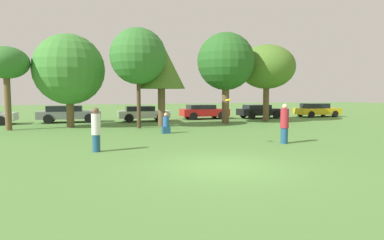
{
  "coord_description": "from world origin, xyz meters",
  "views": [
    {
      "loc": [
        -3.93,
        -9.18,
        2.23
      ],
      "look_at": [
        0.39,
        4.39,
        1.07
      ],
      "focal_mm": 30.93,
      "sensor_mm": 36.0,
      "label": 1
    }
  ],
  "objects_px": {
    "frisbee": "(228,100)",
    "tree_4": "(226,62)",
    "person_catcher": "(285,124)",
    "bystander_sitting": "(166,125)",
    "person_thrower": "(96,129)",
    "tree_0": "(6,64)",
    "tree_3": "(161,65)",
    "parked_car_white": "(143,113)",
    "tree_1": "(69,70)",
    "tree_2": "(138,56)",
    "tree_5": "(267,67)",
    "parked_car_black": "(259,111)",
    "parked_car_grey": "(69,113)",
    "parked_car_red": "(204,111)",
    "parked_car_yellow": "(317,110)"
  },
  "relations": [
    {
      "from": "frisbee",
      "to": "tree_4",
      "type": "relative_size",
      "value": 0.04
    },
    {
      "from": "person_catcher",
      "to": "bystander_sitting",
      "type": "distance_m",
      "value": 6.69
    },
    {
      "from": "person_thrower",
      "to": "tree_0",
      "type": "distance_m",
      "value": 10.94
    },
    {
      "from": "tree_3",
      "to": "parked_car_white",
      "type": "height_order",
      "value": "tree_3"
    },
    {
      "from": "tree_1",
      "to": "tree_4",
      "type": "height_order",
      "value": "tree_4"
    },
    {
      "from": "tree_2",
      "to": "tree_3",
      "type": "height_order",
      "value": "tree_2"
    },
    {
      "from": "tree_1",
      "to": "parked_car_white",
      "type": "distance_m",
      "value": 6.82
    },
    {
      "from": "tree_5",
      "to": "parked_car_black",
      "type": "bearing_deg",
      "value": 70.82
    },
    {
      "from": "person_catcher",
      "to": "tree_1",
      "type": "relative_size",
      "value": 0.29
    },
    {
      "from": "person_catcher",
      "to": "tree_3",
      "type": "xyz_separation_m",
      "value": [
        -3.5,
        9.34,
        3.21
      ]
    },
    {
      "from": "tree_3",
      "to": "parked_car_grey",
      "type": "height_order",
      "value": "tree_3"
    },
    {
      "from": "person_thrower",
      "to": "tree_0",
      "type": "bearing_deg",
      "value": 119.94
    },
    {
      "from": "parked_car_grey",
      "to": "parked_car_red",
      "type": "xyz_separation_m",
      "value": [
        11.0,
        0.06,
        -0.03
      ]
    },
    {
      "from": "tree_0",
      "to": "tree_4",
      "type": "relative_size",
      "value": 0.75
    },
    {
      "from": "person_catcher",
      "to": "bystander_sitting",
      "type": "bearing_deg",
      "value": -48.98
    },
    {
      "from": "frisbee",
      "to": "parked_car_red",
      "type": "height_order",
      "value": "frisbee"
    },
    {
      "from": "tree_3",
      "to": "tree_1",
      "type": "bearing_deg",
      "value": 169.61
    },
    {
      "from": "frisbee",
      "to": "tree_0",
      "type": "height_order",
      "value": "tree_0"
    },
    {
      "from": "tree_0",
      "to": "parked_car_red",
      "type": "relative_size",
      "value": 1.22
    },
    {
      "from": "parked_car_black",
      "to": "person_catcher",
      "type": "bearing_deg",
      "value": -113.43
    },
    {
      "from": "tree_1",
      "to": "parked_car_yellow",
      "type": "relative_size",
      "value": 1.44
    },
    {
      "from": "person_thrower",
      "to": "tree_5",
      "type": "height_order",
      "value": "tree_5"
    },
    {
      "from": "tree_1",
      "to": "frisbee",
      "type": "bearing_deg",
      "value": -56.39
    },
    {
      "from": "frisbee",
      "to": "parked_car_white",
      "type": "distance_m",
      "value": 13.35
    },
    {
      "from": "tree_2",
      "to": "parked_car_black",
      "type": "height_order",
      "value": "tree_2"
    },
    {
      "from": "bystander_sitting",
      "to": "parked_car_black",
      "type": "xyz_separation_m",
      "value": [
        10.48,
        8.37,
        0.18
      ]
    },
    {
      "from": "tree_2",
      "to": "tree_5",
      "type": "distance_m",
      "value": 10.77
    },
    {
      "from": "person_thrower",
      "to": "parked_car_yellow",
      "type": "distance_m",
      "value": 24.32
    },
    {
      "from": "parked_car_white",
      "to": "parked_car_black",
      "type": "relative_size",
      "value": 1.01
    },
    {
      "from": "tree_2",
      "to": "parked_car_grey",
      "type": "bearing_deg",
      "value": 127.78
    },
    {
      "from": "parked_car_red",
      "to": "parked_car_black",
      "type": "xyz_separation_m",
      "value": [
        5.01,
        -0.74,
        -0.01
      ]
    },
    {
      "from": "tree_4",
      "to": "tree_0",
      "type": "bearing_deg",
      "value": -178.82
    },
    {
      "from": "person_thrower",
      "to": "parked_car_grey",
      "type": "distance_m",
      "value": 14.01
    },
    {
      "from": "frisbee",
      "to": "tree_4",
      "type": "distance_m",
      "value": 10.83
    },
    {
      "from": "bystander_sitting",
      "to": "parked_car_red",
      "type": "xyz_separation_m",
      "value": [
        5.47,
        9.1,
        0.19
      ]
    },
    {
      "from": "frisbee",
      "to": "parked_car_black",
      "type": "xyz_separation_m",
      "value": [
        8.95,
        13.34,
        -1.29
      ]
    },
    {
      "from": "tree_0",
      "to": "tree_3",
      "type": "bearing_deg",
      "value": -1.88
    },
    {
      "from": "tree_2",
      "to": "tree_3",
      "type": "relative_size",
      "value": 1.1
    },
    {
      "from": "parked_car_grey",
      "to": "parked_car_white",
      "type": "height_order",
      "value": "parked_car_grey"
    },
    {
      "from": "frisbee",
      "to": "parked_car_white",
      "type": "bearing_deg",
      "value": 96.43
    },
    {
      "from": "person_catcher",
      "to": "frisbee",
      "type": "xyz_separation_m",
      "value": [
        -2.62,
        0.25,
        1.06
      ]
    },
    {
      "from": "parked_car_grey",
      "to": "parked_car_yellow",
      "type": "bearing_deg",
      "value": -0.35
    },
    {
      "from": "tree_4",
      "to": "tree_5",
      "type": "xyz_separation_m",
      "value": [
        3.87,
        0.82,
        -0.23
      ]
    },
    {
      "from": "tree_2",
      "to": "parked_car_grey",
      "type": "distance_m",
      "value": 8.3
    },
    {
      "from": "tree_0",
      "to": "parked_car_white",
      "type": "bearing_deg",
      "value": 23.51
    },
    {
      "from": "parked_car_red",
      "to": "parked_car_black",
      "type": "distance_m",
      "value": 5.06
    },
    {
      "from": "person_catcher",
      "to": "bystander_sitting",
      "type": "relative_size",
      "value": 1.53
    },
    {
      "from": "person_catcher",
      "to": "tree_2",
      "type": "xyz_separation_m",
      "value": [
        -5.18,
        8.45,
        3.66
      ]
    },
    {
      "from": "parked_car_grey",
      "to": "tree_4",
      "type": "bearing_deg",
      "value": -19.63
    },
    {
      "from": "person_catcher",
      "to": "parked_car_red",
      "type": "bearing_deg",
      "value": -92.78
    }
  ]
}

